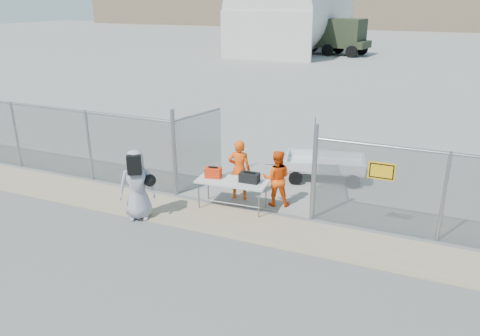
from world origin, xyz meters
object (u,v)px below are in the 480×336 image
at_px(security_worker_left, 239,170).
at_px(security_worker_right, 277,178).
at_px(utility_trailer, 324,167).
at_px(visitor, 137,185).
at_px(folding_table, 232,194).

relative_size(security_worker_left, security_worker_right, 1.11).
bearing_deg(security_worker_right, utility_trailer, -124.74).
bearing_deg(visitor, folding_table, 8.04).
xyz_separation_m(security_worker_right, visitor, (-2.98, -2.13, 0.14)).
distance_m(folding_table, utility_trailer, 3.59).
height_order(security_worker_right, utility_trailer, security_worker_right).
bearing_deg(utility_trailer, folding_table, -131.91).
relative_size(security_worker_right, utility_trailer, 0.50).
distance_m(visitor, utility_trailer, 5.94).
distance_m(security_worker_right, utility_trailer, 2.60).
height_order(folding_table, security_worker_right, security_worker_right).
distance_m(security_worker_left, utility_trailer, 3.11).
bearing_deg(utility_trailer, security_worker_left, -139.43).
height_order(folding_table, visitor, visitor).
bearing_deg(folding_table, security_worker_left, 93.74).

